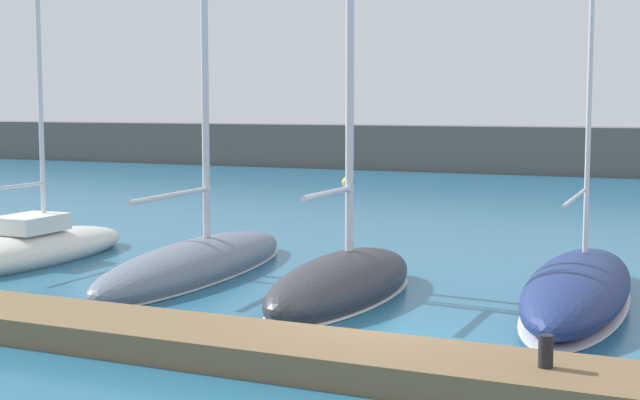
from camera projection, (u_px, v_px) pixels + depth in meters
name	position (u px, v px, depth m)	size (l,w,h in m)	color
ground_plane	(384.00, 340.00, 15.49)	(120.00, 120.00, 0.00)	#236084
dock_pier	(334.00, 357.00, 13.63)	(26.11, 1.82, 0.44)	brown
breakwater_seawall	(640.00, 152.00, 50.72)	(108.00, 3.34, 2.67)	#5B5651
sailboat_ivory_nearest	(30.00, 248.00, 23.26)	(2.37, 7.07, 10.85)	silver
sailboat_slate_second	(196.00, 260.00, 21.51)	(2.77, 8.60, 13.91)	slate
sailboat_charcoal_third	(342.00, 280.00, 18.81)	(2.03, 6.12, 12.76)	#2D2D33
sailboat_navy_fourth	(578.00, 287.00, 18.10)	(2.33, 7.85, 13.89)	navy
mooring_buoy_yellow	(348.00, 183.00, 46.77)	(0.61, 0.61, 0.61)	yellow
dock_bollard	(546.00, 351.00, 12.31)	(0.20, 0.20, 0.44)	black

